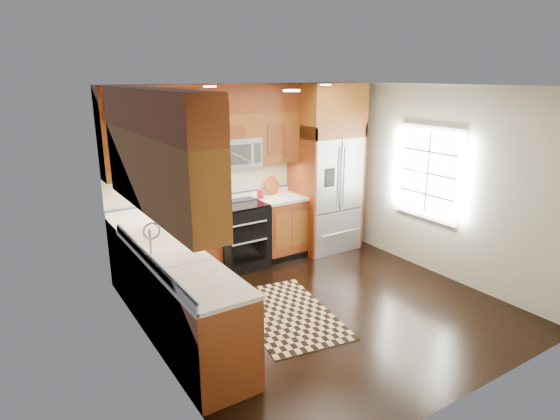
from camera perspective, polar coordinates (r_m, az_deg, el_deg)
ground at (r=5.84m, az=5.07°, el=-11.62°), size 4.00×4.00×0.00m
wall_back at (r=7.00m, az=-4.71°, el=4.45°), size 4.00×0.02×2.60m
wall_left at (r=4.46m, az=-15.34°, el=-2.91°), size 0.02×4.00×2.60m
wall_right at (r=6.75m, az=18.98°, el=3.17°), size 0.02×4.00×2.60m
window at (r=6.83m, az=17.63°, el=4.31°), size 0.04×1.10×1.30m
base_cabinets at (r=5.79m, az=-10.17°, el=-7.11°), size 2.85×3.00×0.90m
countertop at (r=5.78m, az=-9.55°, el=-2.15°), size 2.86×3.01×0.04m
upper_cabinets at (r=5.58m, az=-10.97°, el=8.78°), size 2.85×3.00×1.15m
range at (r=6.82m, az=-5.09°, el=-3.12°), size 0.76×0.67×0.95m
microwave at (r=6.64m, az=-5.87°, el=6.95°), size 0.76×0.40×0.42m
refrigerator at (r=7.39m, az=5.63°, el=5.08°), size 0.98×0.75×2.60m
sink_faucet at (r=4.85m, az=-12.91°, el=-5.08°), size 0.54×0.44×0.37m
rug at (r=5.64m, az=0.80°, el=-12.52°), size 1.23×1.77×0.01m
knife_block at (r=6.67m, az=-9.46°, el=1.45°), size 0.11×0.14×0.26m
utensil_crock at (r=6.95m, az=-2.40°, el=2.22°), size 0.12×0.12×0.29m
cutting_board at (r=7.22m, az=-0.95°, el=2.01°), size 0.34×0.34×0.02m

